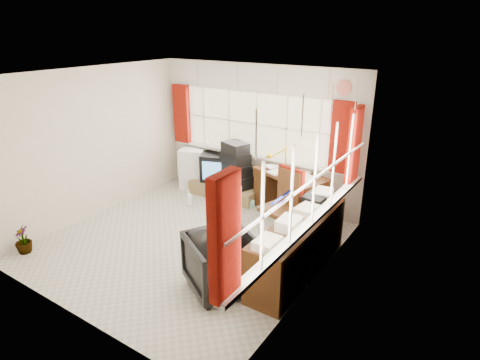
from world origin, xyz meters
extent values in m
plane|color=beige|center=(0.00, 0.00, 0.00)|extent=(4.00, 4.00, 0.00)
plane|color=beige|center=(0.00, 2.00, 1.25)|extent=(4.00, 0.00, 4.00)
plane|color=beige|center=(0.00, -2.00, 1.25)|extent=(4.00, 0.00, 4.00)
plane|color=beige|center=(-2.00, 0.00, 1.25)|extent=(0.00, 4.00, 4.00)
plane|color=beige|center=(2.00, 0.00, 1.25)|extent=(0.00, 4.00, 4.00)
plane|color=white|center=(0.00, 0.00, 2.50)|extent=(4.00, 4.00, 0.00)
plane|color=beige|center=(0.00, 1.98, 1.45)|extent=(3.60, 0.00, 3.60)
cube|color=white|center=(0.00, 1.94, 0.87)|extent=(3.70, 0.12, 0.05)
cube|color=white|center=(-1.20, 1.97, 1.45)|extent=(0.03, 0.02, 1.10)
cube|color=white|center=(-0.60, 1.97, 1.45)|extent=(0.03, 0.02, 1.10)
cube|color=white|center=(0.00, 1.97, 1.45)|extent=(0.03, 0.02, 1.10)
cube|color=white|center=(0.60, 1.97, 1.45)|extent=(0.03, 0.02, 1.10)
cube|color=white|center=(1.20, 1.97, 1.45)|extent=(0.03, 0.02, 1.10)
plane|color=beige|center=(1.98, 0.00, 1.45)|extent=(0.00, 3.60, 3.60)
cube|color=white|center=(1.94, 0.00, 0.87)|extent=(0.12, 3.70, 0.05)
cube|color=white|center=(1.97, -1.20, 1.45)|extent=(0.02, 0.03, 1.10)
cube|color=white|center=(1.97, -0.60, 1.45)|extent=(0.02, 0.03, 1.10)
cube|color=white|center=(1.97, 0.00, 1.45)|extent=(0.02, 0.03, 1.10)
cube|color=white|center=(1.97, 0.60, 1.45)|extent=(0.02, 0.03, 1.10)
cube|color=white|center=(1.97, 1.20, 1.45)|extent=(0.02, 0.03, 1.10)
cube|color=maroon|center=(-1.70, 1.90, 1.46)|extent=(0.35, 0.10, 1.15)
cube|color=maroon|center=(1.60, 1.90, 1.46)|extent=(0.35, 0.10, 1.15)
cube|color=maroon|center=(1.90, 1.60, 1.46)|extent=(0.10, 0.35, 1.15)
cube|color=maroon|center=(1.90, -1.70, 1.46)|extent=(0.10, 0.35, 1.15)
cube|color=silver|center=(0.00, 1.96, 2.25)|extent=(3.95, 0.08, 0.48)
cube|color=silver|center=(1.96, 0.00, 2.25)|extent=(0.08, 3.95, 0.48)
cube|color=#573014|center=(0.83, 1.76, 0.72)|extent=(1.44, 1.04, 0.06)
cube|color=#573014|center=(0.36, 1.93, 0.35)|extent=(0.48, 0.65, 0.69)
cube|color=#573014|center=(1.30, 1.59, 0.35)|extent=(0.48, 0.65, 0.69)
cube|color=white|center=(0.83, 1.76, 0.76)|extent=(0.31, 0.36, 0.02)
cube|color=white|center=(0.83, 1.76, 0.77)|extent=(0.31, 0.36, 0.02)
cube|color=white|center=(0.83, 1.76, 0.77)|extent=(0.31, 0.36, 0.02)
cube|color=white|center=(0.83, 1.76, 0.77)|extent=(0.31, 0.36, 0.02)
cube|color=white|center=(0.83, 1.76, 0.78)|extent=(0.31, 0.36, 0.02)
cube|color=white|center=(0.83, 1.76, 0.78)|extent=(0.31, 0.36, 0.02)
cylinder|color=yellow|center=(0.76, 1.66, 0.76)|extent=(0.11, 0.11, 0.02)
cylinder|color=yellow|center=(0.76, 1.66, 0.97)|extent=(0.03, 0.03, 0.42)
cone|color=yellow|center=(0.76, 1.66, 1.14)|extent=(0.20, 0.18, 0.17)
cube|color=black|center=(1.15, 0.71, 0.02)|extent=(0.60, 0.60, 0.04)
cylinder|color=silver|center=(1.15, 0.71, 0.28)|extent=(0.06, 0.06, 0.56)
cube|color=#573014|center=(1.15, 0.71, 0.56)|extent=(0.58, 0.57, 0.06)
cube|color=#573014|center=(1.22, 0.94, 0.86)|extent=(0.43, 0.17, 0.54)
cube|color=maroon|center=(1.22, 0.94, 0.89)|extent=(0.47, 0.20, 0.56)
imported|color=black|center=(1.11, -0.67, 0.37)|extent=(1.10, 1.09, 0.74)
cube|color=white|center=(0.09, 1.00, 0.04)|extent=(0.46, 0.28, 0.09)
cube|color=white|center=(-0.09, 1.06, 0.36)|extent=(0.06, 0.13, 0.56)
cube|color=white|center=(-0.03, 1.04, 0.36)|extent=(0.06, 0.13, 0.56)
cube|color=white|center=(0.03, 1.02, 0.36)|extent=(0.06, 0.13, 0.56)
cube|color=white|center=(0.09, 1.00, 0.36)|extent=(0.06, 0.13, 0.56)
cube|color=white|center=(0.15, 0.99, 0.36)|extent=(0.06, 0.13, 0.56)
cube|color=white|center=(0.22, 0.97, 0.36)|extent=(0.06, 0.13, 0.56)
cube|color=white|center=(0.28, 0.95, 0.36)|extent=(0.06, 0.13, 0.56)
cube|color=#573014|center=(1.73, 0.20, 0.38)|extent=(0.50, 2.00, 0.75)
cube|color=white|center=(1.70, -0.60, 0.80)|extent=(0.24, 0.32, 0.10)
cube|color=white|center=(1.70, -0.07, 0.80)|extent=(0.24, 0.32, 0.10)
cube|color=white|center=(1.70, 0.47, 0.80)|extent=(0.24, 0.32, 0.10)
cube|color=white|center=(1.70, 1.00, 0.80)|extent=(0.24, 0.32, 0.10)
cube|color=black|center=(1.67, 0.83, 0.81)|extent=(0.32, 0.40, 0.13)
cube|color=olive|center=(-0.55, 1.72, 0.12)|extent=(1.40, 0.50, 0.25)
cube|color=black|center=(-0.82, 1.89, 0.51)|extent=(0.72, 0.69, 0.53)
cube|color=#52A4EA|center=(-0.73, 1.63, 0.51)|extent=(0.43, 0.16, 0.36)
cube|color=black|center=(-0.33, 1.78, 0.37)|extent=(0.72, 0.58, 0.23)
cube|color=black|center=(-0.33, 1.78, 0.59)|extent=(0.67, 0.55, 0.22)
cube|color=black|center=(-0.33, 1.78, 0.80)|extent=(0.61, 0.51, 0.21)
cube|color=black|center=(-0.33, 1.78, 1.01)|extent=(0.56, 0.47, 0.20)
cube|color=white|center=(-1.38, 1.80, 0.40)|extent=(0.62, 0.62, 0.81)
cube|color=silver|center=(-1.09, 1.66, 0.52)|extent=(0.02, 0.02, 0.43)
imported|color=white|center=(-0.85, 1.02, 0.15)|extent=(0.13, 0.13, 0.30)
imported|color=#96DFD2|center=(0.13, 1.59, 0.10)|extent=(0.13, 0.13, 0.21)
imported|color=black|center=(-1.80, -1.55, 0.21)|extent=(0.28, 0.28, 0.41)
camera|label=1|loc=(3.62, -4.08, 3.10)|focal=30.00mm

